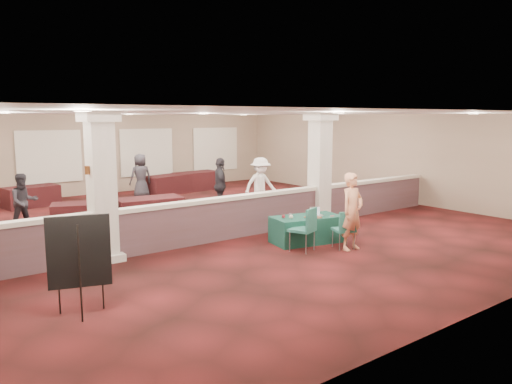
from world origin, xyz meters
TOP-DOWN VIEW (x-y plane):
  - ground at (0.00, 0.00)m, footprint 16.00×16.00m
  - wall_back at (0.00, 8.00)m, footprint 16.00×0.04m
  - wall_front at (0.00, -8.00)m, footprint 16.00×0.04m
  - wall_right at (8.00, 0.00)m, footprint 0.04×16.00m
  - ceiling at (0.00, 0.00)m, footprint 16.00×16.00m
  - partition_wall at (0.00, -1.50)m, footprint 15.60×0.28m
  - column_left at (-3.50, -1.50)m, footprint 0.72×0.72m
  - column_right at (3.00, -1.50)m, footprint 0.72×0.72m
  - sconce_left at (-3.78, -1.50)m, footprint 0.12×0.12m
  - sconce_right at (-3.22, -1.50)m, footprint 0.12×0.12m
  - near_table at (1.09, -3.00)m, footprint 1.85×1.19m
  - conf_chair_main at (1.36, -4.04)m, footprint 0.59×0.59m
  - conf_chair_side at (0.49, -3.61)m, footprint 0.66×0.66m
  - easel_board at (-4.92, -4.27)m, footprint 0.92×0.56m
  - woman at (1.47, -4.14)m, footprint 0.68×0.48m
  - far_table_front_left at (-2.73, 2.04)m, footprint 1.94×1.41m
  - far_table_front_center at (-1.00, 1.49)m, footprint 1.97×1.18m
  - far_table_front_right at (4.01, 0.30)m, footprint 1.74×1.06m
  - far_table_back_left at (-3.08, 6.50)m, footprint 1.90×1.19m
  - far_table_back_center at (2.00, 6.18)m, footprint 2.06×1.38m
  - far_table_back_right at (3.59, 6.50)m, footprint 2.00×1.14m
  - attendee_a at (-4.14, 2.76)m, footprint 0.79×0.48m
  - attendee_b at (2.59, 0.79)m, footprint 1.22×0.70m
  - attendee_c at (1.50, 1.50)m, footprint 0.94×1.17m
  - attendee_d at (0.69, 5.78)m, footprint 0.86×0.48m
  - laptop_base at (1.35, -3.10)m, footprint 0.33×0.26m
  - laptop_screen at (1.37, -3.00)m, footprint 0.29×0.07m
  - screen_glow at (1.37, -3.00)m, footprint 0.27×0.06m
  - knitting at (1.09, -3.23)m, footprint 0.41×0.34m
  - yarn_cream at (0.59, -2.99)m, footprint 0.10×0.10m
  - yarn_red at (0.48, -2.83)m, footprint 0.09×0.09m
  - yarn_grey at (0.72, -2.81)m, footprint 0.09×0.09m
  - scissors at (1.61, -3.37)m, footprint 0.11×0.05m

SIDE VIEW (x-z plane):
  - ground at x=0.00m, z-range 0.00..0.00m
  - near_table at x=1.09m, z-range 0.00..0.66m
  - far_table_front_right at x=4.01m, z-range 0.00..0.67m
  - far_table_front_left at x=-2.73m, z-range 0.00..0.71m
  - far_table_back_left at x=-3.08m, z-range 0.00..0.72m
  - far_table_front_center at x=-1.00m, z-range 0.00..0.75m
  - far_table_back_center at x=2.00m, z-range 0.00..0.77m
  - far_table_back_right at x=3.59m, z-range 0.00..0.78m
  - conf_chair_main at x=1.36m, z-range 0.08..1.00m
  - partition_wall at x=0.00m, z-range 0.02..1.12m
  - conf_chair_side at x=0.49m, z-range 0.09..1.12m
  - scissors at x=1.61m, z-range 0.66..0.67m
  - laptop_base at x=1.35m, z-range 0.66..0.67m
  - knitting at x=1.09m, z-range 0.66..0.69m
  - yarn_red at x=0.48m, z-range 0.66..0.75m
  - yarn_grey at x=0.72m, z-range 0.66..0.75m
  - yarn_cream at x=0.59m, z-range 0.66..0.76m
  - screen_glow at x=1.37m, z-range 0.67..0.85m
  - laptop_screen at x=1.37m, z-range 0.67..0.87m
  - attendee_a at x=-4.14m, z-range 0.00..1.57m
  - attendee_d at x=0.69m, z-range 0.00..1.72m
  - attendee_c at x=1.50m, z-range 0.00..1.80m
  - attendee_b at x=2.59m, z-range 0.00..1.80m
  - woman at x=1.47m, z-range 0.00..1.82m
  - easel_board at x=-4.92m, z-range 0.22..1.83m
  - wall_back at x=0.00m, z-range 0.00..3.20m
  - wall_front at x=0.00m, z-range 0.00..3.20m
  - wall_right at x=8.00m, z-range 0.00..3.20m
  - column_left at x=-3.50m, z-range 0.04..3.24m
  - column_right at x=3.00m, z-range 0.04..3.24m
  - sconce_left at x=-3.78m, z-range 1.91..2.09m
  - sconce_right at x=-3.22m, z-range 1.91..2.09m
  - ceiling at x=0.00m, z-range 3.19..3.21m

